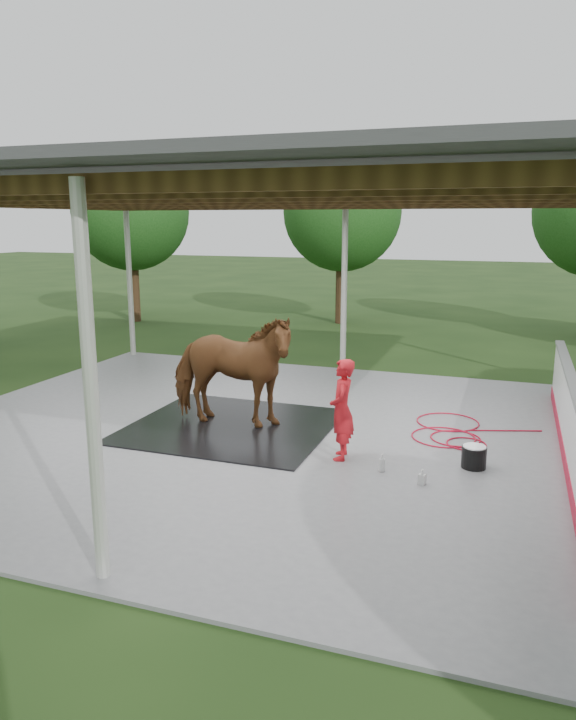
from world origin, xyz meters
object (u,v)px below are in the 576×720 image
(handler, at_px, (342,409))
(horse, at_px, (231,370))
(wash_bucket, at_px, (474,456))
(dasher_board, at_px, (572,431))

(handler, bearing_deg, horse, -121.64)
(wash_bucket, bearing_deg, handler, -172.16)
(horse, height_order, handler, horse)
(handler, height_order, wash_bucket, handler)
(dasher_board, relative_size, horse, 3.46)
(horse, bearing_deg, wash_bucket, -100.56)
(horse, relative_size, wash_bucket, 6.58)
(horse, bearing_deg, handler, -113.42)
(dasher_board, xyz_separation_m, horse, (-5.35, 0.06, 0.46))
(dasher_board, height_order, handler, handler)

